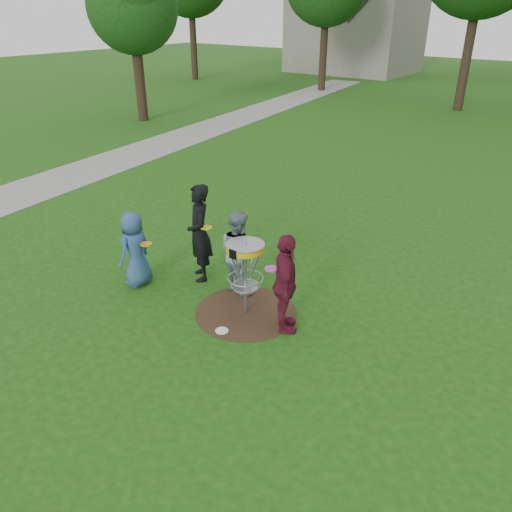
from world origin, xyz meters
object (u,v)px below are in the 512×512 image
Objects in this scene: player_grey at (238,252)px; disc_golf_basket at (245,261)px; player_black at (199,233)px; player_blue at (135,249)px; player_maroon at (285,284)px.

player_grey is 1.16× the size of disc_golf_basket.
player_black reaches higher than player_grey.
player_blue is 3.17m from player_maroon.
player_blue is at bearing 41.08° from player_grey.
player_grey is at bearing 115.71° from player_blue.
player_black reaches higher than disc_golf_basket.
player_black is at bearing 162.43° from disc_golf_basket.
player_blue is at bearing -169.07° from disc_golf_basket.
player_grey is (1.70, 1.01, 0.06)m from player_blue.
player_black is 1.40× the size of disc_golf_basket.
player_black is at bearing 16.41° from player_grey.
player_blue is 0.86× the size of player_maroon.
player_maroon is at bearing 28.28° from player_black.
player_black is 2.37m from player_maroon.
player_maroon is (3.14, 0.44, 0.12)m from player_blue.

